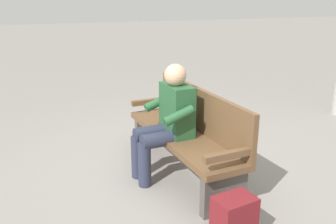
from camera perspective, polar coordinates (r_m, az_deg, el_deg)
The scene contains 4 objects.
ground_plane at distance 4.00m, azimuth 2.12°, elevation -9.41°, with size 40.00×40.00×0.00m, color gray.
bench_near at distance 3.84m, azimuth 3.14°, elevation -3.11°, with size 1.84×0.69×0.90m.
person_seated at distance 3.70m, azimuth -0.16°, elevation -1.09°, with size 0.60×0.60×1.18m.
backpack at distance 2.98m, azimuth 10.03°, elevation -16.05°, with size 0.31×0.34×0.38m.
Camera 1 is at (-3.32, 1.24, 1.85)m, focal length 39.57 mm.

